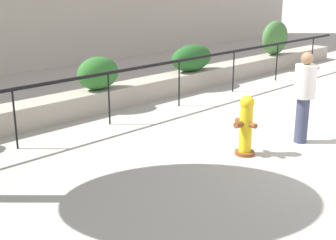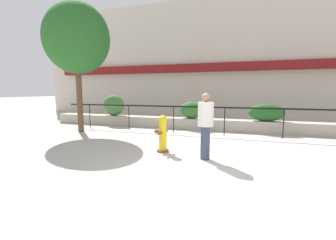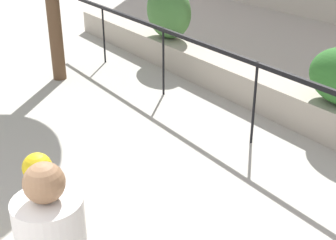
% 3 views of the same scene
% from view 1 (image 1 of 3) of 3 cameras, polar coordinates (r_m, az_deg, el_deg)
% --- Properties ---
extents(planter_wall_low, '(18.00, 0.70, 0.50)m').
position_cam_1_polar(planter_wall_low, '(12.23, -2.37, 3.82)').
color(planter_wall_low, '#ADA393').
rests_on(planter_wall_low, ground).
extents(fence_railing_segment, '(15.00, 0.05, 1.15)m').
position_cam_1_polar(fence_railing_segment, '(11.30, 1.38, 6.72)').
color(fence_railing_segment, black).
rests_on(fence_railing_segment, ground).
extents(hedge_bush_1, '(1.08, 0.70, 0.77)m').
position_cam_1_polar(hedge_bush_1, '(11.11, -8.53, 5.67)').
color(hedge_bush_1, '#2D6B28').
rests_on(hedge_bush_1, planter_wall_low).
extents(hedge_bush_2, '(1.47, 0.68, 0.74)m').
position_cam_1_polar(hedge_bush_2, '(13.25, 2.91, 7.56)').
color(hedge_bush_2, '#235B23').
rests_on(hedge_bush_2, planter_wall_low).
extents(hedge_bush_3, '(1.32, 0.56, 1.14)m').
position_cam_1_polar(hedge_bush_3, '(16.52, 12.92, 9.74)').
color(hedge_bush_3, '#427538').
rests_on(hedge_bush_3, planter_wall_low).
extents(fire_hydrant, '(0.46, 0.48, 1.08)m').
position_cam_1_polar(fire_hydrant, '(8.31, 9.47, -0.59)').
color(fire_hydrant, brown).
rests_on(fire_hydrant, ground).
extents(pedestrian, '(0.49, 0.49, 1.73)m').
position_cam_1_polar(pedestrian, '(9.08, 16.28, 3.30)').
color(pedestrian, '#383D56').
rests_on(pedestrian, ground).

